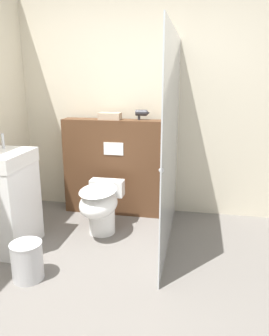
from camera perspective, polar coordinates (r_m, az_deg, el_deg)
The scene contains 9 objects.
ground_plane at distance 2.47m, azimuth -6.00°, elevation -23.17°, with size 12.00×12.00×0.00m, color slate.
wall_back at distance 3.76m, azimuth 1.96°, elevation 11.04°, with size 8.00×0.06×2.50m.
partition_panel at distance 3.76m, azimuth -3.20°, elevation 0.11°, with size 1.20×0.22×1.09m.
shower_glass at distance 2.96m, azimuth 6.40°, elevation 4.18°, with size 0.04×1.55×1.93m.
toilet at distance 3.30m, azimuth -5.94°, elevation -6.43°, with size 0.36×0.64×0.50m.
sink_vanity at distance 3.24m, azimuth -22.38°, elevation -5.24°, with size 0.55×0.54×1.05m.
hair_drier at distance 3.61m, azimuth 1.33°, elevation 9.54°, with size 0.15×0.07×0.11m.
folded_towel at distance 3.66m, azimuth -4.31°, elevation 9.00°, with size 0.24×0.15×0.07m.
waste_bin at distance 2.79m, azimuth -18.18°, elevation -15.13°, with size 0.25×0.25×0.31m.
Camera 1 is at (0.61, -1.83, 1.54)m, focal length 35.00 mm.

